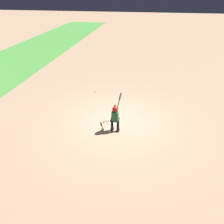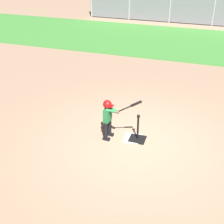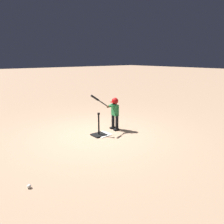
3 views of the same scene
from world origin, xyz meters
name	(u,v)px [view 3 (image 3 of 3)]	position (x,y,z in m)	size (l,w,h in m)	color
ground_plane	(96,135)	(0.00, 0.00, 0.00)	(90.00, 90.00, 0.00)	#93755B
home_plate	(102,134)	(-0.15, 0.14, 0.01)	(0.44, 0.44, 0.02)	white
batting_tee	(99,132)	(-0.03, 0.12, 0.11)	(0.40, 0.36, 0.71)	black
batter_child	(114,110)	(-0.74, -0.01, 0.68)	(0.98, 0.34, 1.24)	black
baseball	(29,186)	(2.59, 1.58, 0.04)	(0.07, 0.07, 0.07)	white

